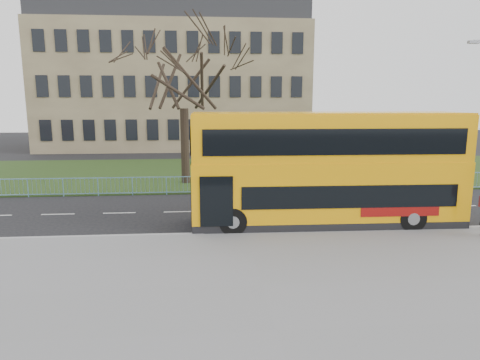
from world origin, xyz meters
The scene contains 8 objects.
ground centered at (0.00, 0.00, 0.00)m, with size 120.00×120.00×0.00m, color black.
pavement centered at (0.00, -6.75, 0.06)m, with size 80.00×10.50×0.12m, color slate.
kerb centered at (0.00, -1.55, 0.07)m, with size 80.00×0.20×0.14m, color gray.
grass_verge centered at (0.00, 14.30, 0.04)m, with size 80.00×15.40×0.08m, color #233A15.
guard_railing centered at (0.00, 6.60, 0.55)m, with size 40.00×0.12×1.10m, color #6EA4C4, non-canonical shape.
bare_tree centered at (-3.00, 10.00, 6.00)m, with size 8.28×8.28×11.83m, color black, non-canonical shape.
civic_building centered at (-5.00, 35.00, 7.00)m, with size 30.00×15.00×14.00m, color #7B6B4E.
yellow_bus centered at (3.73, -0.33, 2.67)m, with size 11.94×3.04×4.99m.
Camera 1 is at (-1.64, -18.70, 5.56)m, focal length 32.00 mm.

